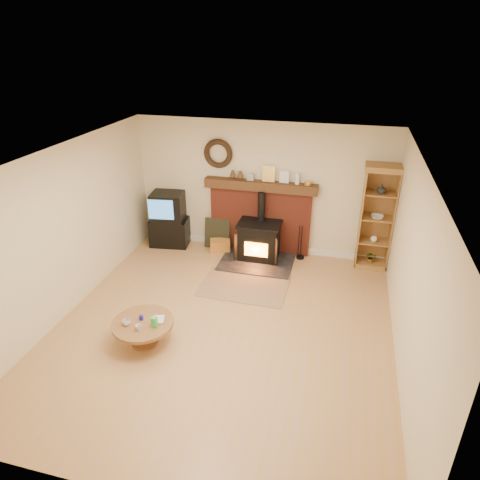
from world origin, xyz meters
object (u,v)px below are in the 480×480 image
(wood_stove, at_px, (259,242))
(tv_unit, at_px, (169,220))
(coffee_table, at_px, (143,326))
(curio_cabinet, at_px, (377,217))

(wood_stove, height_order, tv_unit, wood_stove)
(tv_unit, bearing_deg, coffee_table, -73.96)
(curio_cabinet, relative_size, coffee_table, 2.28)
(wood_stove, height_order, curio_cabinet, curio_cabinet)
(curio_cabinet, height_order, coffee_table, curio_cabinet)
(wood_stove, distance_m, coffee_table, 3.09)
(wood_stove, relative_size, curio_cabinet, 0.70)
(wood_stove, xyz_separation_m, tv_unit, (-1.94, 0.19, 0.17))
(wood_stove, relative_size, coffee_table, 1.61)
(tv_unit, bearing_deg, wood_stove, -5.66)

